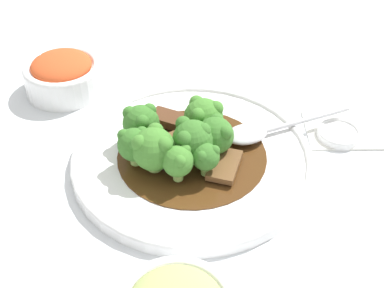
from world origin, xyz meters
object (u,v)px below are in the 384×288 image
object	(u,v)px
serving_spoon	(257,132)
side_bowl_kimchi	(63,74)
main_plate	(192,158)
broccoli_floret_6	(203,117)
broccoli_floret_0	(206,156)
broccoli_floret_3	(190,139)
sauce_dish	(339,134)
broccoli_floret_5	(215,135)
beef_strip_1	(175,141)
broccoli_floret_2	(154,148)
broccoli_floret_7	(178,161)
broccoli_floret_1	(134,144)
beef_strip_2	(169,119)
beef_strip_0	(224,165)
broccoli_floret_4	(141,122)

from	to	relation	value
serving_spoon	side_bowl_kimchi	world-z (taller)	side_bowl_kimchi
main_plate	broccoli_floret_6	bearing A→B (deg)	65.20
serving_spoon	broccoli_floret_0	bearing A→B (deg)	-136.34
broccoli_floret_3	sauce_dish	size ratio (longest dim) A/B	0.99
main_plate	broccoli_floret_5	size ratio (longest dim) A/B	6.07
main_plate	beef_strip_1	world-z (taller)	beef_strip_1
broccoli_floret_2	broccoli_floret_5	distance (m)	0.08
broccoli_floret_7	broccoli_floret_6	bearing A→B (deg)	66.52
beef_strip_1	sauce_dish	distance (m)	0.23
broccoli_floret_1	main_plate	bearing A→B (deg)	11.97
broccoli_floret_3	broccoli_floret_6	world-z (taller)	broccoli_floret_3
beef_strip_1	sauce_dish	size ratio (longest dim) A/B	0.97
broccoli_floret_7	beef_strip_2	bearing A→B (deg)	94.30
sauce_dish	serving_spoon	bearing A→B (deg)	-174.42
beef_strip_0	beef_strip_1	xyz separation A→B (m)	(-0.06, 0.05, 0.00)
broccoli_floret_2	broccoli_floret_7	bearing A→B (deg)	-35.36
broccoli_floret_1	broccoli_floret_2	bearing A→B (deg)	-26.52
broccoli_floret_1	serving_spoon	size ratio (longest dim) A/B	0.27
main_plate	broccoli_floret_7	size ratio (longest dim) A/B	6.52
broccoli_floret_2	broccoli_floret_6	size ratio (longest dim) A/B	1.09
broccoli_floret_4	broccoli_floret_5	size ratio (longest dim) A/B	1.03
broccoli_floret_0	broccoli_floret_6	distance (m)	0.08
beef_strip_2	broccoli_floret_3	size ratio (longest dim) A/B	0.97
beef_strip_1	broccoli_floret_0	xyz separation A→B (m)	(0.04, -0.06, 0.02)
broccoli_floret_1	broccoli_floret_0	bearing A→B (deg)	-16.09
beef_strip_0	broccoli_floret_0	world-z (taller)	broccoli_floret_0
broccoli_floret_1	broccoli_floret_3	size ratio (longest dim) A/B	0.86
beef_strip_2	broccoli_floret_4	bearing A→B (deg)	-135.19
broccoli_floret_5	serving_spoon	size ratio (longest dim) A/B	0.28
main_plate	broccoli_floret_7	xyz separation A→B (m)	(-0.02, -0.05, 0.04)
serving_spoon	main_plate	bearing A→B (deg)	-160.85
broccoli_floret_1	side_bowl_kimchi	bearing A→B (deg)	120.37
broccoli_floret_7	side_bowl_kimchi	xyz separation A→B (m)	(-0.17, 0.23, -0.02)
broccoli_floret_3	sauce_dish	bearing A→B (deg)	15.36
beef_strip_2	broccoli_floret_3	distance (m)	0.09
beef_strip_0	broccoli_floret_3	distance (m)	0.06
main_plate	side_bowl_kimchi	size ratio (longest dim) A/B	2.66
main_plate	broccoli_floret_6	size ratio (longest dim) A/B	5.77
broccoli_floret_1	side_bowl_kimchi	size ratio (longest dim) A/B	0.43
broccoli_floret_2	broccoli_floret_6	world-z (taller)	broccoli_floret_2
beef_strip_2	broccoli_floret_7	distance (m)	0.12
broccoli_floret_0	side_bowl_kimchi	bearing A→B (deg)	132.31
broccoli_floret_4	broccoli_floret_7	size ratio (longest dim) A/B	1.11
main_plate	broccoli_floret_7	distance (m)	0.06
beef_strip_1	broccoli_floret_4	world-z (taller)	broccoli_floret_4
broccoli_floret_4	sauce_dish	distance (m)	0.28
broccoli_floret_4	broccoli_floret_7	distance (m)	0.09
beef_strip_0	beef_strip_2	distance (m)	0.12
broccoli_floret_0	serving_spoon	distance (m)	0.11
beef_strip_0	broccoli_floret_1	bearing A→B (deg)	172.01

